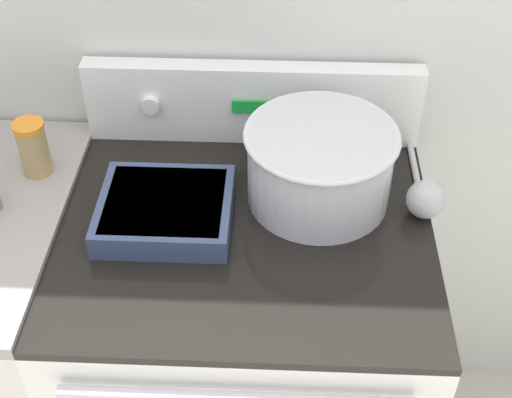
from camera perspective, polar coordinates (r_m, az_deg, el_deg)
kitchen_wall at (r=1.57m, az=-0.17°, el=15.54°), size 8.00×0.05×2.50m
stove_range at (r=1.80m, az=-0.68°, el=-13.12°), size 0.76×0.70×0.94m
control_panel at (r=1.63m, az=-0.25°, el=7.71°), size 0.76×0.07×0.19m
mixing_bowl at (r=1.46m, az=5.13°, el=2.94°), size 0.31×0.31×0.17m
casserole_dish at (r=1.45m, az=-7.26°, el=-0.79°), size 0.27×0.24×0.05m
ladle at (r=1.50m, az=13.32°, el=0.25°), size 0.08×0.34×0.08m
spice_jar_orange_cap at (r=1.60m, az=-17.38°, el=3.94°), size 0.07×0.07×0.13m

